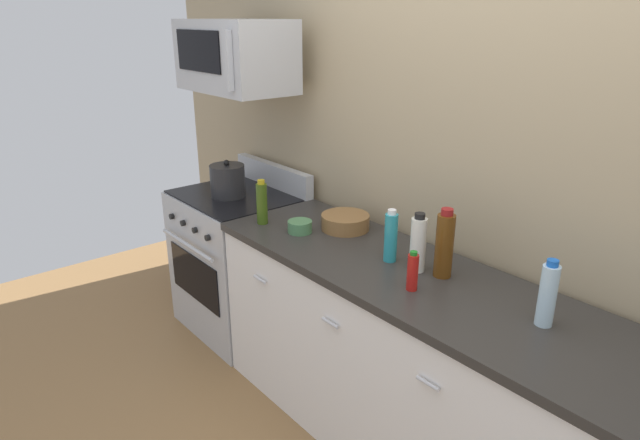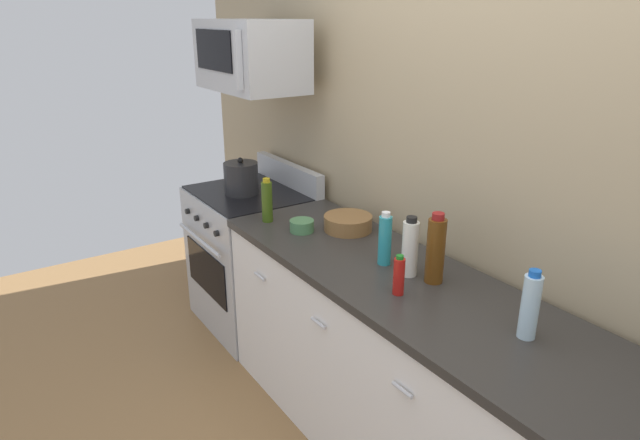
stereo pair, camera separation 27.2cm
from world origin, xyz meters
TOP-DOWN VIEW (x-y plane):
  - back_wall at (0.00, 0.41)m, footprint 5.44×0.10m
  - counter_unit at (-0.00, -0.00)m, footprint 2.35×0.66m
  - range_oven at (-1.55, 0.00)m, footprint 0.76×0.69m
  - microwave at (-1.55, 0.05)m, footprint 0.74×0.44m
  - bottle_wine_amber at (-0.01, 0.08)m, footprint 0.08×0.08m
  - bottle_water_clear at (0.48, 0.05)m, footprint 0.06×0.06m
  - bottle_dish_soap at (-0.26, 0.03)m, footprint 0.06×0.06m
  - bottle_vinegar_white at (-0.11, 0.04)m, footprint 0.07×0.07m
  - bottle_olive_oil at (-1.03, -0.15)m, footprint 0.06×0.06m
  - bottle_hot_sauce_red at (-0.01, -0.11)m, footprint 0.05×0.05m
  - bowl_wooden_salad at (-0.68, 0.14)m, footprint 0.25×0.25m
  - bowl_green_glaze at (-0.80, -0.07)m, footprint 0.13×0.13m
  - stockpot at (-1.55, -0.05)m, footprint 0.21×0.21m

SIDE VIEW (x-z plane):
  - counter_unit at x=0.00m, z-range 0.00..0.92m
  - range_oven at x=-1.55m, z-range -0.07..1.00m
  - bowl_green_glaze at x=-0.80m, z-range 0.92..0.98m
  - bowl_wooden_salad at x=-0.68m, z-range 0.92..1.00m
  - bottle_hot_sauce_red at x=-0.01m, z-range 0.92..1.08m
  - stockpot at x=-1.55m, z-range 0.91..1.14m
  - bottle_olive_oil at x=-1.03m, z-range 0.91..1.16m
  - bottle_dish_soap at x=-0.26m, z-range 0.91..1.16m
  - bottle_water_clear at x=0.48m, z-range 0.91..1.17m
  - bottle_vinegar_white at x=-0.11m, z-range 0.91..1.18m
  - bottle_wine_amber at x=-0.01m, z-range 0.91..1.22m
  - back_wall at x=0.00m, z-range 0.00..2.70m
  - microwave at x=-1.55m, z-range 1.55..1.95m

